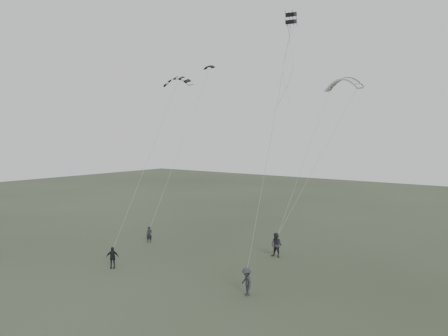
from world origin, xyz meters
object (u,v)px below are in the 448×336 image
Objects in this scene: flyer_center at (112,257)px; flyer_far at (247,282)px; flyer_right at (276,245)px; kite_dark_small at (209,66)px; flyer_left at (149,234)px; kite_striped at (178,78)px; kite_pale_large at (343,79)px; kite_box at (291,18)px.

flyer_far reaches higher than flyer_center.
flyer_right is at bearing 139.54° from flyer_far.
kite_dark_small is at bearing 167.16° from flyer_far.
flyer_left is 0.54× the size of kite_striped.
flyer_far is 1.26× the size of kite_dark_small.
flyer_right reaches higher than flyer_left.
flyer_far is 19.61m from kite_striped.
flyer_center is (3.53, -7.06, 0.06)m from flyer_left.
kite_striped reaches higher than flyer_right.
kite_box reaches higher than kite_pale_large.
kite_box is at bearing 98.96° from flyer_far.
kite_striped is 13.89m from kite_box.
kite_pale_large reaches higher than flyer_left.
flyer_left is 22.77m from kite_pale_large.
flyer_right is 12.83m from flyer_center.
kite_striped is (-9.15, -1.62, 13.86)m from flyer_right.
kite_pale_large is (10.16, 18.43, 14.16)m from flyer_center.
kite_pale_large reaches higher than flyer_center.
kite_box is at bearing -21.67° from kite_dark_small.
kite_pale_large is at bearing 5.72° from flyer_left.
kite_dark_small is 0.50× the size of kite_striped.
flyer_right is 16.52m from kite_pale_large.
kite_pale_large is at bearing 16.88° from flyer_center.
kite_dark_small reaches higher than flyer_left.
flyer_left is 14.40m from kite_striped.
kite_dark_small is (1.28, 7.23, 16.01)m from flyer_left.
kite_box is at bearing -43.64° from flyer_left.
kite_box is (13.17, -3.81, 2.26)m from kite_striped.
flyer_far is (11.04, 1.35, 0.06)m from flyer_center.
flyer_right reaches higher than flyer_far.
kite_pale_large is at bearing 75.16° from flyer_right.
flyer_center is 0.58× the size of kite_striped.
flyer_far is at bearing -121.15° from kite_box.
flyer_far reaches higher than flyer_left.
flyer_far is at bearing -37.26° from flyer_center.
kite_pale_large is (1.89, 8.62, 13.97)m from flyer_right.
flyer_far is 16.57m from kite_box.
kite_dark_small is at bearing -148.65° from kite_pale_large.
flyer_left is 1.08× the size of kite_dark_small.
flyer_right is at bearing 5.61° from flyer_center.
kite_striped reaches higher than flyer_far.
flyer_center is 16.28m from kite_striped.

